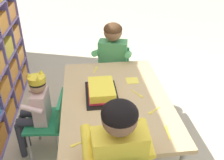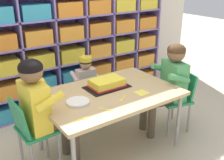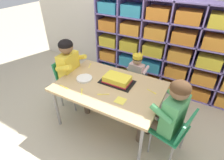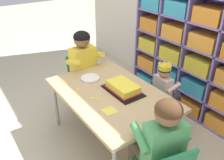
{
  "view_description": "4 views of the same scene",
  "coord_description": "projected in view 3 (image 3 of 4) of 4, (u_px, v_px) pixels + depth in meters",
  "views": [
    {
      "loc": [
        -1.69,
        0.23,
        1.77
      ],
      "look_at": [
        0.03,
        0.02,
        0.77
      ],
      "focal_mm": 40.64,
      "sensor_mm": 36.0,
      "label": 1
    },
    {
      "loc": [
        -1.31,
        -1.91,
        1.68
      ],
      "look_at": [
        0.01,
        -0.04,
        0.76
      ],
      "focal_mm": 43.59,
      "sensor_mm": 36.0,
      "label": 2
    },
    {
      "loc": [
        0.87,
        -1.51,
        1.88
      ],
      "look_at": [
        0.04,
        -0.01,
        0.72
      ],
      "focal_mm": 28.37,
      "sensor_mm": 36.0,
      "label": 3
    },
    {
      "loc": [
        1.64,
        -1.13,
        1.87
      ],
      "look_at": [
        0.02,
        -0.0,
        0.77
      ],
      "focal_mm": 38.17,
      "sensor_mm": 36.0,
      "label": 4
    }
  ],
  "objects": [
    {
      "name": "adult_helper_seated",
      "position": [
        73.0,
        68.0,
        2.44
      ],
      "size": [
        0.44,
        0.41,
        1.05
      ],
      "rotation": [
        0.0,
        0.0,
        1.62
      ],
      "color": "yellow",
      "rests_on": "ground"
    },
    {
      "name": "activity_table",
      "position": [
        109.0,
        88.0,
        2.17
      ],
      "size": [
        1.28,
        0.86,
        0.62
      ],
      "color": "tan",
      "rests_on": "ground"
    },
    {
      "name": "fork_at_table_front_edge",
      "position": [
        152.0,
        92.0,
        2.04
      ],
      "size": [
        0.12,
        0.05,
        0.0
      ],
      "rotation": [
        0.0,
        0.0,
        2.84
      ],
      "color": "yellow",
      "rests_on": "activity_table"
    },
    {
      "name": "guest_at_table_side",
      "position": [
        169.0,
        111.0,
        1.82
      ],
      "size": [
        0.47,
        0.45,
        0.99
      ],
      "rotation": [
        0.0,
        0.0,
        -1.81
      ],
      "color": "#4C9E5B",
      "rests_on": "ground"
    },
    {
      "name": "paper_plate_stack",
      "position": [
        84.0,
        78.0,
        2.26
      ],
      "size": [
        0.2,
        0.2,
        0.02
      ],
      "primitive_type": "cylinder",
      "color": "white",
      "rests_on": "activity_table"
    },
    {
      "name": "ground",
      "position": [
        110.0,
        121.0,
        2.49
      ],
      "size": [
        16.0,
        16.0,
        0.0
      ],
      "primitive_type": "plane",
      "color": "beige"
    },
    {
      "name": "fork_by_napkin",
      "position": [
        103.0,
        94.0,
        2.0
      ],
      "size": [
        0.12,
        0.08,
        0.0
      ],
      "rotation": [
        0.0,
        0.0,
        0.54
      ],
      "color": "yellow",
      "rests_on": "activity_table"
    },
    {
      "name": "classroom_chair_guest_side",
      "position": [
        175.0,
        130.0,
        1.87
      ],
      "size": [
        0.41,
        0.43,
        0.66
      ],
      "rotation": [
        0.0,
        0.0,
        -1.81
      ],
      "color": "#238451",
      "rests_on": "ground"
    },
    {
      "name": "fork_beside_plate_stack",
      "position": [
        82.0,
        91.0,
        2.05
      ],
      "size": [
        0.08,
        0.11,
        0.0
      ],
      "rotation": [
        0.0,
        0.0,
        5.34
      ],
      "color": "yellow",
      "rests_on": "activity_table"
    },
    {
      "name": "birthday_cake_on_tray",
      "position": [
        117.0,
        80.0,
        2.19
      ],
      "size": [
        0.42,
        0.26,
        0.09
      ],
      "color": "black",
      "rests_on": "activity_table"
    },
    {
      "name": "fork_near_cake_tray",
      "position": [
        90.0,
        65.0,
        2.56
      ],
      "size": [
        0.06,
        0.13,
        0.0
      ],
      "rotation": [
        0.0,
        0.0,
        5.09
      ],
      "color": "yellow",
      "rests_on": "activity_table"
    },
    {
      "name": "paper_napkin_square",
      "position": [
        120.0,
        101.0,
        1.91
      ],
      "size": [
        0.11,
        0.11,
        0.0
      ],
      "primitive_type": "cube",
      "rotation": [
        0.0,
        0.0,
        -0.01
      ],
      "color": "#F4DB4C",
      "rests_on": "activity_table"
    },
    {
      "name": "fork_near_child_seat",
      "position": [
        64.0,
        87.0,
        2.12
      ],
      "size": [
        0.14,
        0.03,
        0.0
      ],
      "rotation": [
        0.0,
        0.0,
        3.05
      ],
      "color": "yellow",
      "rests_on": "activity_table"
    },
    {
      "name": "classroom_chair_blue",
      "position": [
        134.0,
        82.0,
        2.66
      ],
      "size": [
        0.4,
        0.36,
        0.59
      ],
      "rotation": [
        0.0,
        0.0,
        3.04
      ],
      "color": "#238451",
      "rests_on": "ground"
    },
    {
      "name": "classroom_chair_adult_side",
      "position": [
        68.0,
        79.0,
        2.59
      ],
      "size": [
        0.34,
        0.34,
        0.72
      ],
      "rotation": [
        0.0,
        0.0,
        1.62
      ],
      "color": "#238451",
      "rests_on": "ground"
    },
    {
      "name": "child_with_crown",
      "position": [
        138.0,
        71.0,
        2.64
      ],
      "size": [
        0.31,
        0.31,
        0.83
      ],
      "rotation": [
        0.0,
        0.0,
        3.04
      ],
      "color": "beige",
      "rests_on": "ground"
    },
    {
      "name": "storage_cubby_shelf",
      "position": [
        167.0,
        51.0,
        2.82
      ],
      "size": [
        2.5,
        0.32,
        1.45
      ],
      "color": "#7F6BB2",
      "rests_on": "ground"
    }
  ]
}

